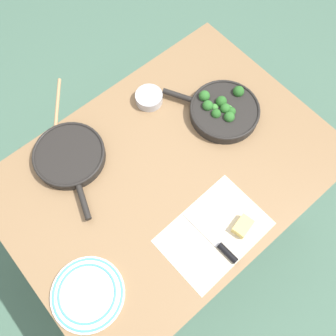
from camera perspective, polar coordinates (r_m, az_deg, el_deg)
The scene contains 10 objects.
ground_plane at distance 2.22m, azimuth 0.00°, elevation -8.34°, with size 14.00×14.00×0.00m, color #476B56.
dining_table_red at distance 1.57m, azimuth 0.00°, elevation -1.48°, with size 1.31×0.94×0.77m.
skillet_broccoli at distance 1.61m, azimuth 8.44°, elevation 8.73°, with size 0.30×0.40×0.08m.
skillet_eggs at distance 1.55m, azimuth -14.76°, elevation 1.78°, with size 0.29×0.42×0.05m.
wooden_spoon at distance 1.65m, azimuth -16.78°, elevation 6.03°, with size 0.27×0.33×0.02m.
parchment_sheet at distance 1.42m, azimuth 7.04°, elevation -9.67°, with size 0.40×0.28×0.00m.
grater_knife at distance 1.41m, azimuth 7.61°, elevation -11.37°, with size 0.04×0.26×0.02m.
cheese_block at distance 1.43m, azimuth 11.32°, elevation -8.70°, with size 0.08×0.07×0.04m.
dinner_plate_stack at distance 1.39m, azimuth -12.18°, elevation -18.24°, with size 0.26×0.26×0.03m.
prep_bowl_steel at distance 1.64m, azimuth -2.91°, elevation 10.61°, with size 0.12×0.12×0.04m.
Camera 1 is at (-0.39, -0.46, 2.14)m, focal length 40.00 mm.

